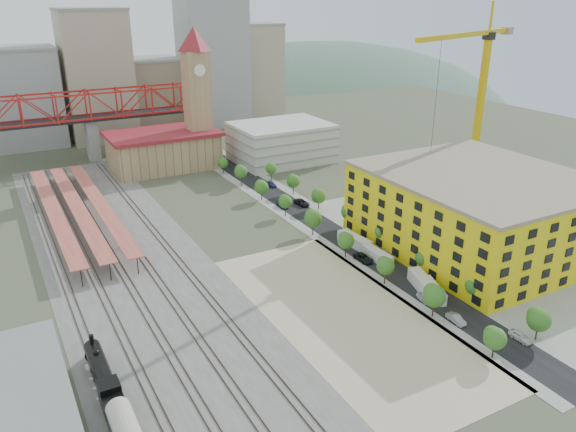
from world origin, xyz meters
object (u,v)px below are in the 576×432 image
clock_tower (197,85)px  site_trailer_d (354,241)px  tower_crane (478,82)px  site_trailer_c (377,256)px  construction_building (478,211)px  site_trailer_b (423,284)px  locomotive (105,382)px  car_0 (424,298)px  site_trailer_a (433,291)px

clock_tower → site_trailer_d: size_ratio=5.10×
tower_crane → site_trailer_c: 64.36m
construction_building → site_trailer_d: (-26.00, 14.14, -8.02)m
construction_building → site_trailer_b: size_ratio=4.86×
clock_tower → locomotive: 129.32m
site_trailer_d → car_0: (-3.00, -28.91, -0.70)m
site_trailer_d → construction_building: bearing=-34.3°
clock_tower → site_trailer_b: bearing=-85.9°
site_trailer_a → site_trailer_d: site_trailer_d is taller
locomotive → site_trailer_d: bearing=22.0°
construction_building → car_0: bearing=-153.0°
tower_crane → site_trailer_d: 61.67m
site_trailer_a → site_trailer_d: bearing=109.8°
site_trailer_d → locomotive: bearing=-163.7°
locomotive → site_trailer_b: size_ratio=2.29×
site_trailer_a → site_trailer_b: size_ratio=0.88×
construction_building → locomotive: size_ratio=2.12×
site_trailer_b → site_trailer_c: 15.78m
tower_crane → car_0: 75.89m
locomotive → site_trailer_b: (66.00, 1.61, -0.80)m
site_trailer_a → car_0: size_ratio=2.26×
locomotive → construction_building: bearing=7.7°
clock_tower → site_trailer_d: clock_tower is taller
locomotive → site_trailer_a: bearing=-1.2°
clock_tower → site_trailer_d: 90.44m
tower_crane → site_trailer_a: (-50.10, -41.24, -33.60)m
site_trailer_b → site_trailer_c: size_ratio=1.12×
tower_crane → car_0: size_ratio=13.93×
site_trailer_a → car_0: site_trailer_a is taller
car_0 → site_trailer_a: bearing=24.9°
clock_tower → site_trailer_d: (8.00, -85.85, -27.30)m
construction_building → site_trailer_d: 30.66m
clock_tower → site_trailer_d: bearing=-84.7°
site_trailer_a → site_trailer_d: (0.00, 28.04, 0.14)m
tower_crane → site_trailer_c: size_ratio=6.10×
site_trailer_c → car_0: (-3.00, -19.63, -0.58)m
tower_crane → car_0: bearing=-141.6°
tower_crane → site_trailer_d: tower_crane is taller
tower_crane → locomotive: bearing=-161.1°
construction_building → tower_crane: bearing=48.6°
tower_crane → site_trailer_b: size_ratio=5.43×
site_trailer_d → clock_tower: bearing=89.6°
site_trailer_d → tower_crane: bearing=9.0°
site_trailer_c → site_trailer_d: 9.27m
construction_building → site_trailer_d: size_ratio=4.97×
site_trailer_b → site_trailer_d: (0.00, 25.05, -0.03)m
tower_crane → site_trailer_b: bearing=-142.6°
site_trailer_a → construction_building: bearing=47.9°
clock_tower → car_0: (5.00, -114.76, -28.01)m
site_trailer_c → clock_tower: bearing=93.6°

